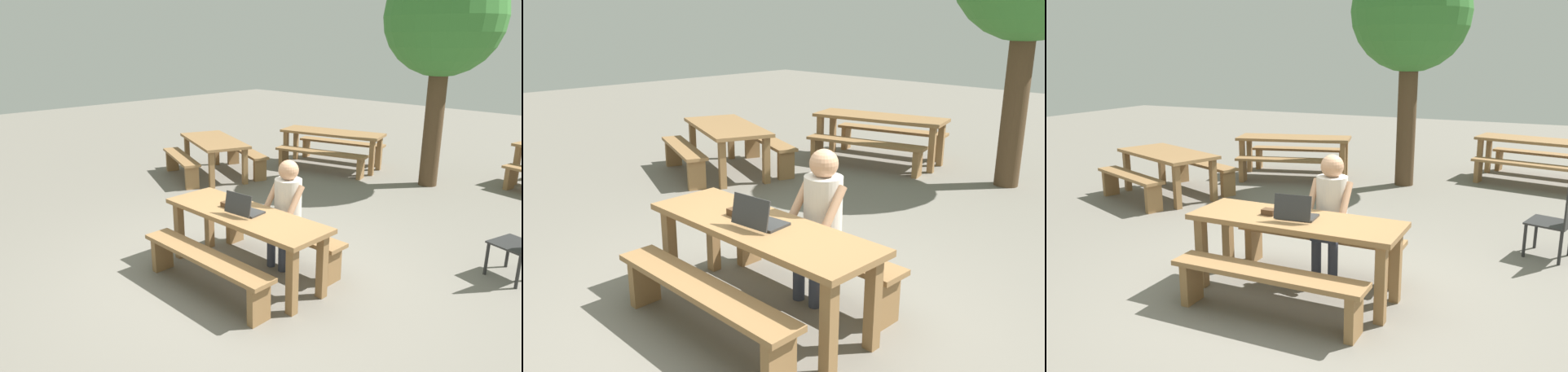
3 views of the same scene
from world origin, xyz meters
The scene contains 14 objects.
ground_plane centered at (0.00, 0.00, 0.00)m, with size 30.00×30.00×0.00m, color slate.
picnic_table_front centered at (0.00, 0.00, 0.63)m, with size 2.01×0.66×0.75m.
bench_near centered at (0.00, -0.56, 0.33)m, with size 1.78×0.30×0.44m.
bench_far centered at (0.00, 0.56, 0.33)m, with size 1.78×0.30×0.44m.
laptop centered at (0.02, -0.03, 0.82)m, with size 0.38×0.32×0.25m.
small_pouch centered at (-0.27, -0.01, 0.78)m, with size 0.13×0.09×0.06m.
person_seated centered at (0.13, 0.53, 0.75)m, with size 0.43×0.42×1.27m.
picnic_table_mid centered at (-2.28, 4.62, 0.63)m, with size 2.18×1.19×0.74m.
bench_mid_south centered at (-2.13, 4.06, 0.34)m, with size 1.88×0.77×0.44m.
bench_mid_north centered at (-2.43, 5.17, 0.34)m, with size 1.88×0.77×0.44m.
picnic_table_distant centered at (-3.48, 2.46, 0.61)m, with size 1.96×1.42×0.72m.
bench_distant_south centered at (-3.72, 1.85, 0.34)m, with size 1.60×0.85×0.46m.
bench_distant_north centered at (-3.24, 3.08, 0.34)m, with size 1.60×0.85×0.46m.
tree_left centered at (-0.22, 4.81, 2.88)m, with size 1.99×1.99×3.92m.
Camera 1 is at (3.63, -3.39, 2.57)m, focal length 33.44 mm.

